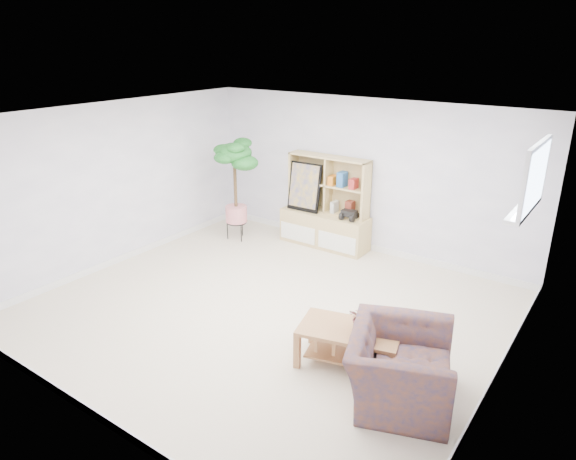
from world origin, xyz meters
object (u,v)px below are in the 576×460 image
Objects in this scene: coffee_table at (349,346)px; armchair at (400,363)px; floor_tree at (235,191)px; storage_unit at (325,202)px.

armchair is (0.65, -0.22, 0.18)m from coffee_table.
floor_tree is at bearing 133.46° from coffee_table.
coffee_table is (1.93, -2.67, -0.53)m from storage_unit.
storage_unit is at bearing 24.45° from floor_tree.
armchair reaches higher than coffee_table.
storage_unit is 1.43× the size of coffee_table.
floor_tree reaches higher than storage_unit.
floor_tree is 1.60× the size of armchair.
storage_unit is at bearing 111.29° from coffee_table.
armchair is (3.94, -2.28, -0.46)m from floor_tree.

